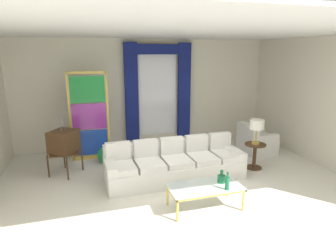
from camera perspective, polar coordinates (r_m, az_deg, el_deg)
ground_plane at (r=6.00m, az=2.48°, el=-11.83°), size 16.00×16.00×0.00m
wall_rear at (r=8.41m, az=-4.28°, el=6.43°), size 8.00×0.12×3.00m
wall_right at (r=7.96m, az=26.89°, el=4.49°), size 0.12×7.00×3.00m
ceiling_slab at (r=6.16m, az=0.24°, el=17.82°), size 8.00×7.60×0.04m
curtained_window at (r=8.30m, az=-1.92°, el=8.03°), size 2.00×0.17×2.70m
couch_white_long at (r=6.29m, az=1.20°, el=-7.50°), size 2.94×0.99×0.86m
coffee_table at (r=5.14m, az=7.25°, el=-11.94°), size 1.26×0.63×0.41m
bottle_blue_decanter at (r=5.27m, az=10.43°, el=-10.00°), size 0.14×0.14×0.24m
bottle_crystal_tall at (r=5.01m, az=11.52°, el=-10.77°), size 0.07×0.07×0.32m
vintage_tv at (r=6.74m, az=-19.72°, el=-3.05°), size 0.74×0.77×1.35m
armchair_white at (r=8.18m, az=16.69°, el=-3.07°), size 0.82×0.82×0.80m
stained_glass_divider at (r=7.42m, az=-15.13°, el=1.46°), size 0.95×0.05×2.20m
peacock_figurine at (r=7.19m, az=-11.85°, el=-5.70°), size 0.44×0.60×0.50m
round_side_table at (r=7.06m, az=16.60°, el=-5.23°), size 0.48×0.48×0.59m
table_lamp_brass at (r=6.87m, az=16.99°, el=0.08°), size 0.32×0.32×0.57m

